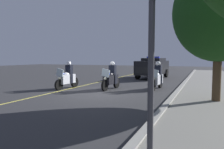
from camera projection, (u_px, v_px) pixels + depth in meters
ground_plane at (100, 93)px, 11.69m from camera, size 80.00×80.00×0.00m
curb_strip at (173, 97)px, 10.13m from camera, size 48.00×0.24×0.15m
sidewalk_strip at (218, 101)px, 9.37m from camera, size 48.00×3.60×0.10m
lane_stripe_center at (63, 90)px, 12.67m from camera, size 48.00×0.12×0.01m
police_motorcycle_lead_left at (67, 78)px, 13.30m from camera, size 2.14×0.62×1.72m
police_motorcycle_lead_right at (111, 78)px, 12.99m from camera, size 2.14×0.62×1.72m
police_motorcycle_trailing at (157, 78)px, 12.99m from camera, size 2.14×0.62×1.72m
police_suv at (153, 67)px, 20.17m from camera, size 5.03×2.37×2.05m
traffic_light at (152, 4)px, 3.91m from camera, size 0.38×0.28×3.86m
tree_mid_block at (219, 12)px, 8.81m from camera, size 3.78×3.78×5.80m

